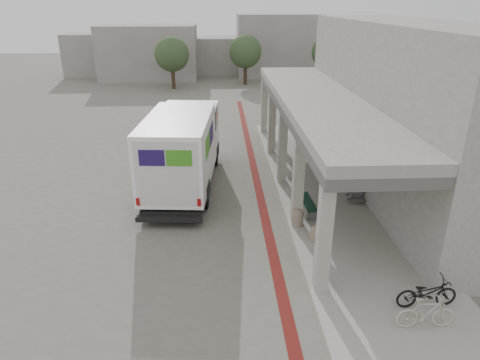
{
  "coord_description": "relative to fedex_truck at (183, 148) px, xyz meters",
  "views": [
    {
      "loc": [
        -0.69,
        -13.53,
        7.72
      ],
      "look_at": [
        0.04,
        1.11,
        1.6
      ],
      "focal_mm": 32.0,
      "sensor_mm": 36.0,
      "label": 1
    }
  ],
  "objects": [
    {
      "name": "bollard_far",
      "position": [
        4.84,
        -5.21,
        -1.43
      ],
      "size": [
        0.38,
        0.38,
        0.57
      ],
      "color": "gray",
      "rests_on": "sidewalk"
    },
    {
      "name": "fedex_truck",
      "position": [
        0.0,
        0.0,
        0.0
      ],
      "size": [
        3.13,
        8.26,
        3.45
      ],
      "rotation": [
        0.0,
        0.0,
        -0.08
      ],
      "color": "black",
      "rests_on": "ground"
    },
    {
      "name": "bicycle_cream",
      "position": [
        6.65,
        -9.57,
        -1.27
      ],
      "size": [
        1.49,
        0.43,
        0.89
      ],
      "primitive_type": "imported",
      "rotation": [
        0.0,
        0.0,
        1.56
      ],
      "color": "#BCB9A5",
      "rests_on": "sidewalk"
    },
    {
      "name": "bollard_near",
      "position": [
        4.4,
        -4.1,
        -1.39
      ],
      "size": [
        0.43,
        0.43,
        0.65
      ],
      "color": "gray",
      "rests_on": "sidewalk"
    },
    {
      "name": "utility_cabinet",
      "position": [
        7.3,
        -1.85,
        -1.22
      ],
      "size": [
        0.59,
        0.69,
        1.0
      ],
      "primitive_type": "cube",
      "rotation": [
        0.0,
        0.0,
        -0.25
      ],
      "color": "slate",
      "rests_on": "sidewalk"
    },
    {
      "name": "tree_left",
      "position": [
        -2.7,
        23.67,
        1.34
      ],
      "size": [
        3.2,
        3.2,
        4.8
      ],
      "color": "#38281C",
      "rests_on": "ground"
    },
    {
      "name": "distant_backdrop",
      "position": [
        -0.55,
        31.56,
        0.87
      ],
      "size": [
        28.0,
        10.0,
        6.5
      ],
      "color": "gray",
      "rests_on": "ground"
    },
    {
      "name": "transit_building",
      "position": [
        9.13,
        0.17,
        1.56
      ],
      "size": [
        7.6,
        17.0,
        7.0
      ],
      "color": "gray",
      "rests_on": "ground"
    },
    {
      "name": "bicycle_black",
      "position": [
        7.05,
        -8.77,
        -1.28
      ],
      "size": [
        1.69,
        0.65,
        0.87
      ],
      "primitive_type": "imported",
      "rotation": [
        0.0,
        0.0,
        1.61
      ],
      "color": "black",
      "rests_on": "sidewalk"
    },
    {
      "name": "bike_lane_stripe",
      "position": [
        3.3,
        -2.33,
        -1.83
      ],
      "size": [
        0.35,
        40.0,
        0.01
      ],
      "primitive_type": "cube",
      "color": "#601713",
      "rests_on": "ground"
    },
    {
      "name": "ground",
      "position": [
        2.3,
        -4.33,
        -1.84
      ],
      "size": [
        120.0,
        120.0,
        0.0
      ],
      "primitive_type": "plane",
      "color": "#635E55",
      "rests_on": "ground"
    },
    {
      "name": "bench",
      "position": [
        5.0,
        -2.97,
        -1.42
      ],
      "size": [
        0.44,
        1.82,
        0.42
      ],
      "rotation": [
        0.0,
        0.0,
        0.03
      ],
      "color": "slate",
      "rests_on": "sidewalk"
    },
    {
      "name": "tree_right",
      "position": [
        12.3,
        24.67,
        1.34
      ],
      "size": [
        3.2,
        3.2,
        4.8
      ],
      "color": "#38281C",
      "rests_on": "ground"
    },
    {
      "name": "tree_mid",
      "position": [
        4.3,
        25.67,
        1.34
      ],
      "size": [
        3.2,
        3.2,
        4.8
      ],
      "color": "#38281C",
      "rests_on": "ground"
    },
    {
      "name": "sidewalk",
      "position": [
        6.3,
        -4.33,
        -1.78
      ],
      "size": [
        4.4,
        28.0,
        0.12
      ],
      "primitive_type": "cube",
      "color": "#9E9A8E",
      "rests_on": "ground"
    }
  ]
}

